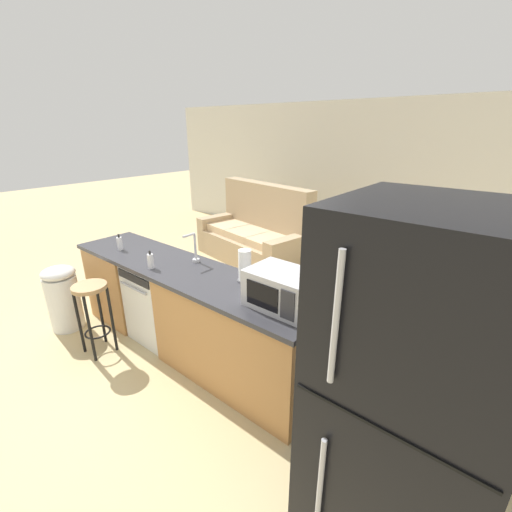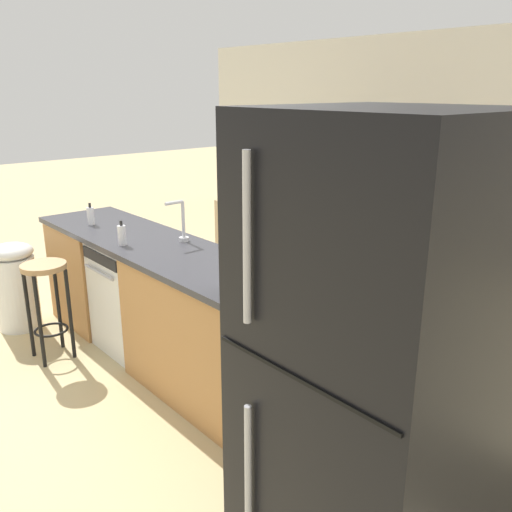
% 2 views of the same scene
% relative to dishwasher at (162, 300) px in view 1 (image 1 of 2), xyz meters
% --- Properties ---
extents(ground_plane, '(24.00, 24.00, 0.00)m').
position_rel_dishwasher_xyz_m(ground_plane, '(0.25, 0.00, -0.42)').
color(ground_plane, tan).
extents(wall_back, '(10.00, 0.06, 2.60)m').
position_rel_dishwasher_xyz_m(wall_back, '(0.55, 4.20, 0.88)').
color(wall_back, silver).
rests_on(wall_back, ground_plane).
extents(kitchen_counter, '(2.94, 0.66, 0.90)m').
position_rel_dishwasher_xyz_m(kitchen_counter, '(0.49, 0.00, -0.00)').
color(kitchen_counter, '#B77F47').
rests_on(kitchen_counter, ground_plane).
extents(dishwasher, '(0.58, 0.61, 0.84)m').
position_rel_dishwasher_xyz_m(dishwasher, '(0.00, 0.00, 0.00)').
color(dishwasher, white).
rests_on(dishwasher, ground_plane).
extents(stove_range, '(0.76, 0.68, 0.90)m').
position_rel_dishwasher_xyz_m(stove_range, '(2.60, 0.55, 0.03)').
color(stove_range, black).
rests_on(stove_range, ground_plane).
extents(refrigerator, '(0.72, 0.73, 1.90)m').
position_rel_dishwasher_xyz_m(refrigerator, '(2.60, -0.55, 0.53)').
color(refrigerator, black).
rests_on(refrigerator, ground_plane).
extents(microwave, '(0.50, 0.37, 0.28)m').
position_rel_dishwasher_xyz_m(microwave, '(1.55, -0.00, 0.62)').
color(microwave, '#B7B7BC').
rests_on(microwave, kitchen_counter).
extents(sink_faucet, '(0.07, 0.18, 0.30)m').
position_rel_dishwasher_xyz_m(sink_faucet, '(0.37, 0.17, 0.61)').
color(sink_faucet, silver).
rests_on(sink_faucet, kitchen_counter).
extents(paper_towel_roll, '(0.14, 0.14, 0.28)m').
position_rel_dishwasher_xyz_m(paper_towel_roll, '(1.04, 0.16, 0.62)').
color(paper_towel_roll, '#4C4C51').
rests_on(paper_towel_roll, kitchen_counter).
extents(soap_bottle, '(0.06, 0.06, 0.18)m').
position_rel_dishwasher_xyz_m(soap_bottle, '(0.18, -0.19, 0.55)').
color(soap_bottle, silver).
rests_on(soap_bottle, kitchen_counter).
extents(dish_soap_bottle, '(0.06, 0.06, 0.18)m').
position_rel_dishwasher_xyz_m(dish_soap_bottle, '(-0.53, -0.10, 0.55)').
color(dish_soap_bottle, silver).
rests_on(dish_soap_bottle, kitchen_counter).
extents(kettle, '(0.21, 0.17, 0.19)m').
position_rel_dishwasher_xyz_m(kettle, '(2.77, 0.42, 0.56)').
color(kettle, red).
rests_on(kettle, stove_range).
extents(bar_stool, '(0.32, 0.32, 0.74)m').
position_rel_dishwasher_xyz_m(bar_stool, '(-0.27, -0.60, 0.11)').
color(bar_stool, tan).
rests_on(bar_stool, ground_plane).
extents(trash_bin, '(0.35, 0.35, 0.74)m').
position_rel_dishwasher_xyz_m(trash_bin, '(-0.98, -0.61, -0.04)').
color(trash_bin, white).
rests_on(trash_bin, ground_plane).
extents(couch, '(2.13, 1.24, 1.27)m').
position_rel_dishwasher_xyz_m(couch, '(-0.72, 2.45, -0.03)').
color(couch, tan).
rests_on(couch, ground_plane).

